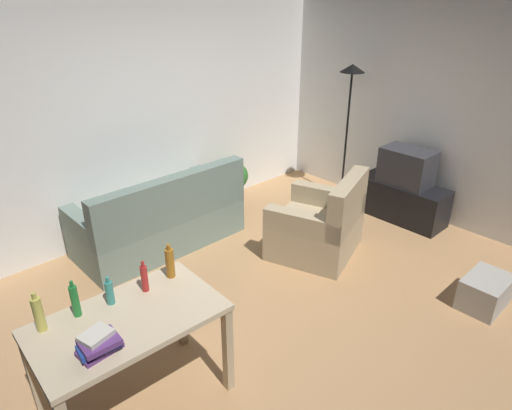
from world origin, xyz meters
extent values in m
cube|color=tan|center=(0.00, 0.00, -0.01)|extent=(5.20, 4.40, 0.02)
cube|color=white|center=(0.00, 2.20, 1.35)|extent=(5.20, 0.10, 2.70)
cube|color=silver|center=(2.60, 0.00, 1.35)|extent=(0.10, 4.40, 2.70)
cube|color=slate|center=(-0.33, 1.65, 0.20)|extent=(1.84, 0.84, 0.40)
cube|color=slate|center=(-0.33, 1.31, 0.66)|extent=(1.84, 0.16, 0.52)
cube|color=slate|center=(0.51, 1.65, 0.51)|extent=(0.16, 0.84, 0.22)
cube|color=slate|center=(-1.17, 1.65, 0.51)|extent=(0.16, 0.84, 0.22)
cube|color=black|center=(2.25, 0.10, 0.24)|extent=(0.44, 1.10, 0.48)
cube|color=#2D2D33|center=(2.25, 0.10, 0.70)|extent=(0.40, 0.60, 0.44)
cube|color=black|center=(2.46, 0.10, 0.70)|extent=(0.01, 0.52, 0.36)
cylinder|color=black|center=(2.25, 1.02, 0.01)|extent=(0.26, 0.26, 0.03)
cylinder|color=black|center=(2.25, 1.02, 0.87)|extent=(0.03, 0.03, 1.68)
cone|color=black|center=(2.25, 1.02, 1.76)|extent=(0.32, 0.32, 0.10)
cube|color=#C6B28E|center=(-1.65, -0.16, 0.74)|extent=(1.23, 0.75, 0.04)
cube|color=tan|center=(-1.10, -0.49, 0.36)|extent=(0.06, 0.06, 0.72)
cube|color=tan|center=(-2.20, 0.17, 0.36)|extent=(0.06, 0.06, 0.72)
cube|color=tan|center=(-1.08, 0.13, 0.36)|extent=(0.06, 0.06, 0.72)
cylinder|color=brown|center=(1.02, 1.90, 0.11)|extent=(0.24, 0.24, 0.22)
sphere|color=#2D6B28|center=(1.02, 1.90, 0.39)|extent=(0.36, 0.36, 0.36)
cube|color=tan|center=(0.84, 0.34, 0.20)|extent=(1.13, 1.09, 0.40)
cube|color=tan|center=(0.95, 0.02, 0.66)|extent=(0.90, 0.45, 0.52)
cube|color=tan|center=(1.18, 0.46, 0.51)|extent=(0.43, 0.85, 0.22)
cube|color=tan|center=(0.49, 0.21, 0.51)|extent=(0.43, 0.85, 0.22)
cube|color=#A8A399|center=(1.23, -1.37, 0.15)|extent=(0.48, 0.34, 0.30)
cylinder|color=#BCB24C|center=(-2.09, 0.10, 0.88)|extent=(0.06, 0.06, 0.24)
cylinder|color=#BCB24C|center=(-2.09, 0.10, 1.02)|extent=(0.03, 0.03, 0.04)
cylinder|color=#1E722D|center=(-1.87, 0.08, 0.87)|extent=(0.05, 0.05, 0.22)
cylinder|color=#1E722D|center=(-1.87, 0.08, 1.00)|extent=(0.02, 0.02, 0.04)
cylinder|color=teal|center=(-1.66, 0.05, 0.84)|extent=(0.05, 0.05, 0.17)
cylinder|color=teal|center=(-1.66, 0.05, 0.95)|extent=(0.02, 0.02, 0.04)
cylinder|color=#AD2323|center=(-1.41, 0.01, 0.86)|extent=(0.05, 0.05, 0.20)
cylinder|color=#AD2323|center=(-1.41, 0.01, 0.98)|extent=(0.02, 0.02, 0.04)
cylinder|color=#9E6019|center=(-1.19, 0.04, 0.87)|extent=(0.06, 0.06, 0.23)
cylinder|color=#9E6019|center=(-1.19, 0.04, 1.01)|extent=(0.03, 0.03, 0.04)
cube|color=#593372|center=(-1.91, -0.32, 0.78)|extent=(0.25, 0.16, 0.03)
cube|color=navy|center=(-1.92, -0.33, 0.81)|extent=(0.25, 0.16, 0.04)
cube|color=#593372|center=(-1.91, -0.34, 0.84)|extent=(0.22, 0.18, 0.04)
cube|color=beige|center=(-1.92, -0.31, 0.88)|extent=(0.20, 0.17, 0.03)
camera|label=1|loc=(-2.61, -2.39, 2.66)|focal=31.58mm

